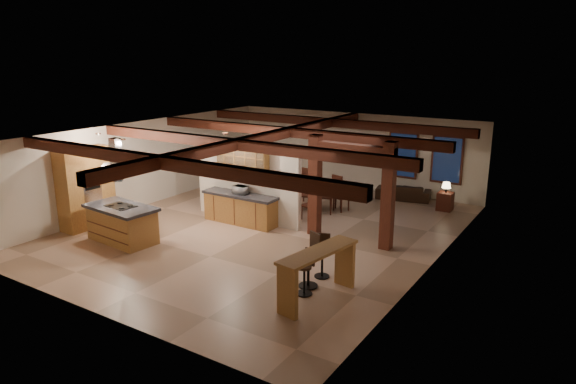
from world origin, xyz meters
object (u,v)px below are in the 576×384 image
bar_counter (318,267)px  dining_table (310,201)px  kitchen_island (122,223)px  sofa (403,192)px

bar_counter → dining_table: bearing=121.4°
dining_table → bar_counter: bar_counter is taller
kitchen_island → sofa: size_ratio=1.15×
kitchen_island → bar_counter: (6.31, -0.18, 0.23)m
dining_table → kitchen_island: bearing=-134.6°
kitchen_island → dining_table: bearing=61.3°
kitchen_island → bar_counter: size_ratio=0.99×
sofa → bar_counter: bar_counter is taller
dining_table → bar_counter: 6.51m
sofa → bar_counter: size_ratio=0.86×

